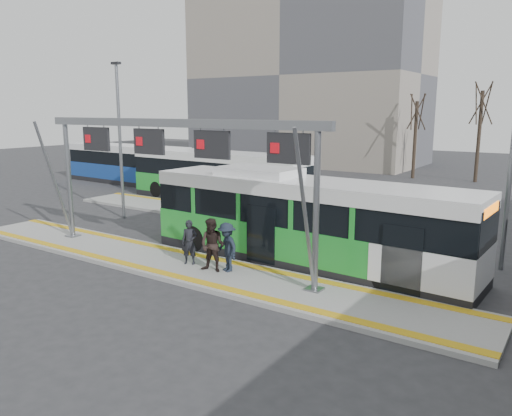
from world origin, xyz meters
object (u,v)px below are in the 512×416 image
Objects in this scene: passenger_b at (212,245)px; passenger_c at (227,247)px; hero_bus at (304,222)px; gantry at (171,148)px; passenger_a at (190,242)px.

passenger_b is 0.50m from passenger_c.
passenger_b is (-1.90, -3.06, -0.51)m from hero_bus.
gantry reaches higher than passenger_b.
passenger_a is at bearing -6.09° from gantry.
passenger_a is 1.63m from passenger_c.
passenger_a is at bearing -135.06° from hero_bus.
passenger_b is 1.09× the size of passenger_c.
passenger_b is at bearing -8.12° from gantry.
passenger_c is (-1.50, -2.76, -0.58)m from hero_bus.
passenger_b is at bearing -35.03° from passenger_a.
gantry is 7.56× the size of passenger_c.
passenger_b is at bearing -119.27° from hero_bus.
passenger_b reaches higher than passenger_c.
passenger_c reaches higher than passenger_a.
passenger_c is (0.40, 0.30, -0.07)m from passenger_b.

